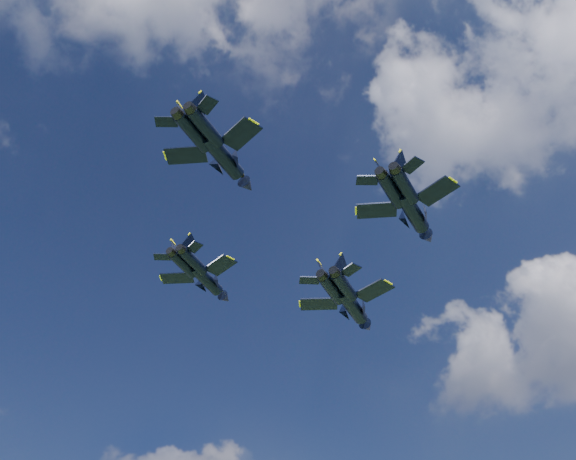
# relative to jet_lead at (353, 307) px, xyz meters

# --- Properties ---
(jet_lead) EXTENTS (13.74, 18.50, 4.35)m
(jet_lead) POSITION_rel_jet_lead_xyz_m (0.00, 0.00, 0.00)
(jet_lead) COLOR black
(jet_left) EXTENTS (11.24, 15.05, 3.54)m
(jet_left) POSITION_rel_jet_lead_xyz_m (-10.93, -18.54, -0.32)
(jet_left) COLOR black
(jet_right) EXTENTS (12.61, 16.76, 3.95)m
(jet_right) POSITION_rel_jet_lead_xyz_m (18.01, -12.56, 0.02)
(jet_right) COLOR black
(jet_slot) EXTENTS (12.33, 16.39, 3.86)m
(jet_slot) POSITION_rel_jet_lead_xyz_m (4.90, -31.98, 2.84)
(jet_slot) COLOR black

